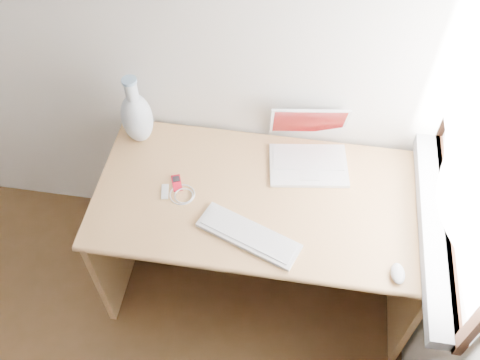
% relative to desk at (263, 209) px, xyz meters
% --- Properties ---
extents(back_wall, '(3.50, 0.04, 2.60)m').
position_rel_desk_xyz_m(back_wall, '(-1.02, 0.29, 0.78)').
color(back_wall, white).
rests_on(back_wall, floor).
extents(desk, '(1.38, 0.69, 0.73)m').
position_rel_desk_xyz_m(desk, '(0.00, 0.00, 0.00)').
color(desk, tan).
rests_on(desk, floor).
extents(laptop, '(0.36, 0.32, 0.22)m').
position_rel_desk_xyz_m(laptop, '(0.17, 0.15, 0.26)').
color(laptop, white).
rests_on(laptop, desk).
extents(external_keyboard, '(0.43, 0.26, 0.02)m').
position_rel_desk_xyz_m(external_keyboard, '(-0.03, -0.28, 0.22)').
color(external_keyboard, white).
rests_on(external_keyboard, desk).
extents(mouse, '(0.06, 0.09, 0.03)m').
position_rel_desk_xyz_m(mouse, '(0.54, -0.37, 0.23)').
color(mouse, white).
rests_on(mouse, desk).
extents(ipod, '(0.07, 0.09, 0.01)m').
position_rel_desk_xyz_m(ipod, '(-0.36, -0.07, 0.21)').
color(ipod, red).
rests_on(ipod, desk).
extents(cable_coil, '(0.14, 0.14, 0.01)m').
position_rel_desk_xyz_m(cable_coil, '(-0.33, -0.13, 0.21)').
color(cable_coil, white).
rests_on(cable_coil, desk).
extents(remote, '(0.04, 0.08, 0.01)m').
position_rel_desk_xyz_m(remote, '(-0.40, -0.12, 0.21)').
color(remote, white).
rests_on(remote, desk).
extents(vase, '(0.14, 0.14, 0.35)m').
position_rel_desk_xyz_m(vase, '(-0.58, 0.15, 0.35)').
color(vase, silver).
rests_on(vase, desk).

